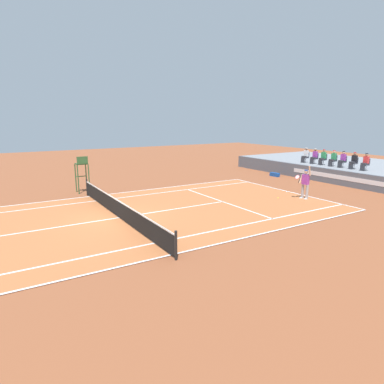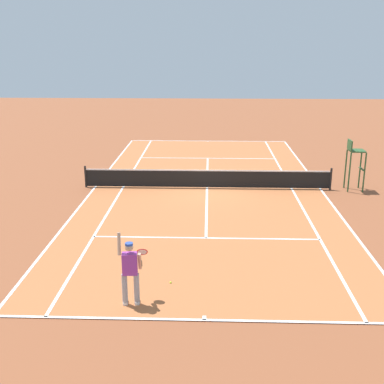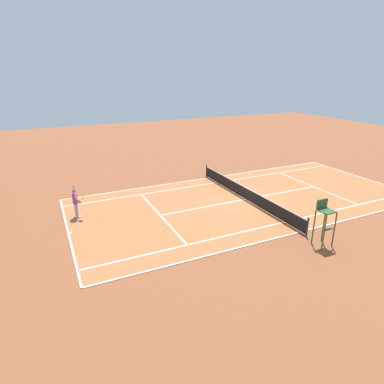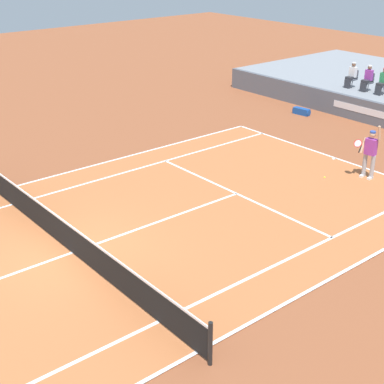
% 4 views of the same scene
% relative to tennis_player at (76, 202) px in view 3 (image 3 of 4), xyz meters
% --- Properties ---
extents(ground_plane, '(80.00, 80.00, 0.00)m').
position_rel_tennis_player_xyz_m(ground_plane, '(-1.98, -11.14, -0.99)').
color(ground_plane, brown).
extents(court, '(11.08, 23.88, 0.03)m').
position_rel_tennis_player_xyz_m(court, '(-1.98, -11.14, -0.98)').
color(court, '#B76638').
rests_on(court, ground).
extents(net, '(11.98, 0.10, 1.07)m').
position_rel_tennis_player_xyz_m(net, '(-1.98, -11.14, -0.47)').
color(net, black).
rests_on(net, ground).
extents(tennis_player, '(0.75, 0.68, 2.08)m').
position_rel_tennis_player_xyz_m(tennis_player, '(0.00, 0.00, 0.00)').
color(tennis_player, '#9E9EA3').
rests_on(tennis_player, ground).
extents(tennis_ball, '(0.07, 0.07, 0.07)m').
position_rel_tennis_player_xyz_m(tennis_ball, '(-0.97, -1.23, -0.96)').
color(tennis_ball, '#D1E533').
rests_on(tennis_ball, ground).
extents(umpire_chair, '(0.77, 0.77, 2.44)m').
position_rel_tennis_player_xyz_m(umpire_chair, '(-8.96, -11.14, 0.56)').
color(umpire_chair, '#2D562D').
rests_on(umpire_chair, ground).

